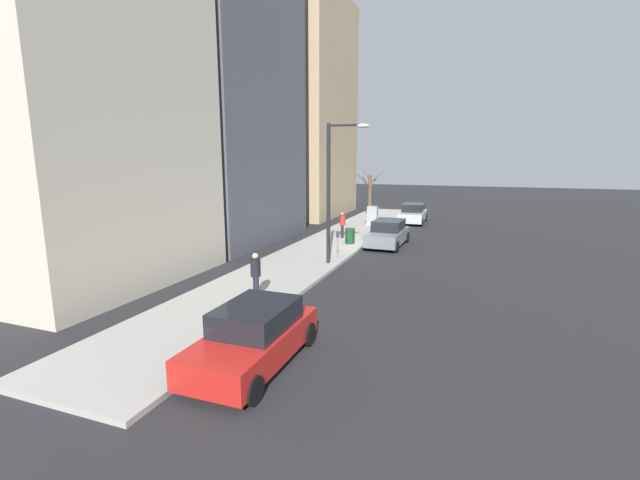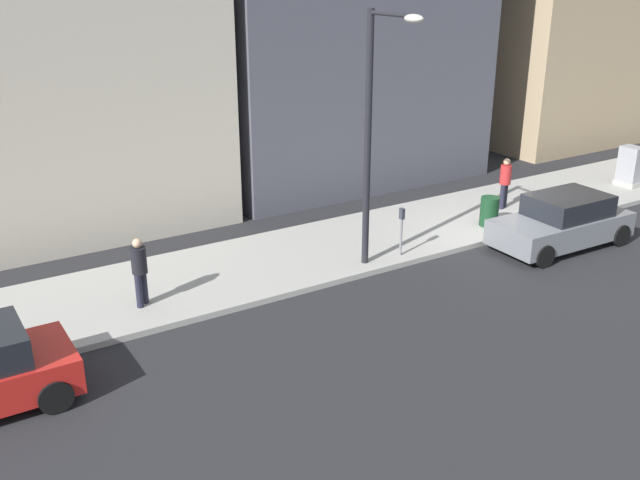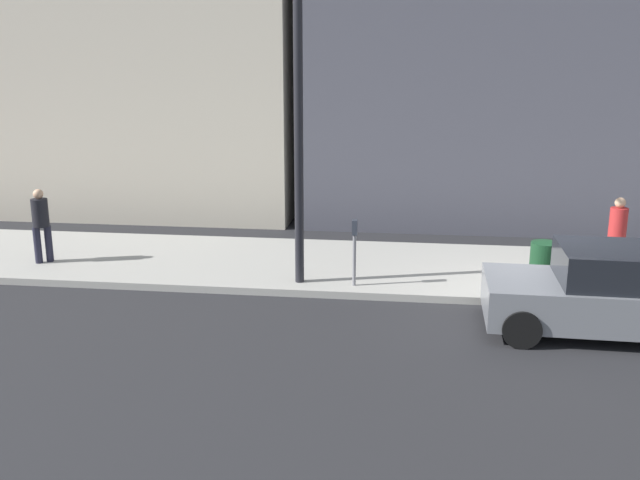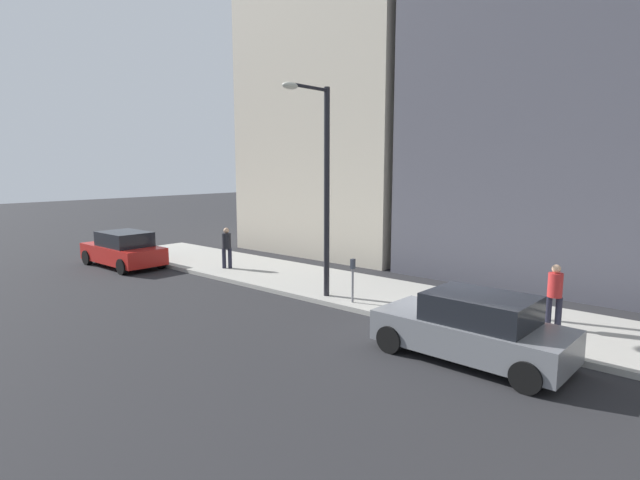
% 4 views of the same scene
% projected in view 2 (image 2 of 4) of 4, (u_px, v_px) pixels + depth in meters
% --- Properties ---
extents(ground_plane, '(120.00, 120.00, 0.00)m').
position_uv_depth(ground_plane, '(505.00, 240.00, 21.05)').
color(ground_plane, '#232326').
extents(sidewalk, '(4.00, 36.00, 0.15)m').
position_uv_depth(sidewalk, '(459.00, 219.00, 22.60)').
color(sidewalk, '#9E9B93').
rests_on(sidewalk, ground).
extents(parked_car_grey, '(2.01, 4.24, 1.52)m').
position_uv_depth(parked_car_grey, '(562.00, 222.00, 20.34)').
color(parked_car_grey, slate).
rests_on(parked_car_grey, ground).
extents(parking_meter, '(0.14, 0.10, 1.35)m').
position_uv_depth(parking_meter, '(401.00, 227.00, 19.27)').
color(parking_meter, slate).
rests_on(parking_meter, sidewalk).
extents(utility_box, '(0.83, 0.61, 1.43)m').
position_uv_depth(utility_box, '(630.00, 167.00, 25.46)').
color(utility_box, '#A8A399').
rests_on(utility_box, sidewalk).
extents(streetlamp, '(1.97, 0.32, 6.50)m').
position_uv_depth(streetlamp, '(375.00, 121.00, 17.48)').
color(streetlamp, black).
rests_on(streetlamp, sidewalk).
extents(trash_bin, '(0.56, 0.56, 0.90)m').
position_uv_depth(trash_bin, '(489.00, 211.00, 21.63)').
color(trash_bin, '#14381E').
rests_on(trash_bin, sidewalk).
extents(pedestrian_near_meter, '(0.36, 0.38, 1.66)m').
position_uv_depth(pedestrian_near_meter, '(505.00, 180.00, 23.02)').
color(pedestrian_near_meter, '#1E1E2D').
rests_on(pedestrian_near_meter, sidewalk).
extents(pedestrian_midblock, '(0.36, 0.36, 1.66)m').
position_uv_depth(pedestrian_midblock, '(140.00, 268.00, 16.37)').
color(pedestrian_midblock, '#1E1E2D').
rests_on(pedestrian_midblock, sidewalk).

